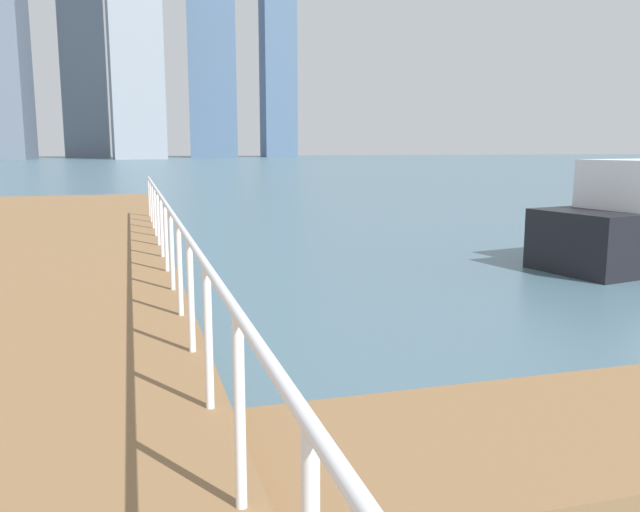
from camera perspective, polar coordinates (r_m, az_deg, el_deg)
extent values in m
plane|color=#476675|center=(17.72, -4.21, 2.13)|extent=(300.00, 300.00, 0.00)
cylinder|color=white|center=(3.47, -7.03, -13.41)|extent=(0.06, 0.06, 1.05)
cylinder|color=white|center=(4.76, -9.72, -7.08)|extent=(0.06, 0.06, 1.05)
cylinder|color=white|center=(6.09, -11.21, -3.46)|extent=(0.06, 0.06, 1.05)
cylinder|color=white|center=(7.43, -12.16, -1.14)|extent=(0.06, 0.06, 1.05)
cylinder|color=white|center=(8.78, -12.81, 0.46)|extent=(0.06, 0.06, 1.05)
cylinder|color=white|center=(10.15, -13.29, 1.63)|extent=(0.06, 0.06, 1.05)
cylinder|color=white|center=(11.51, -13.66, 2.53)|extent=(0.06, 0.06, 1.05)
cylinder|color=white|center=(12.88, -13.95, 3.24)|extent=(0.06, 0.06, 1.05)
cylinder|color=white|center=(14.25, -14.19, 3.81)|extent=(0.06, 0.06, 1.05)
cylinder|color=white|center=(15.62, -14.38, 4.28)|extent=(0.06, 0.06, 1.05)
cylinder|color=white|center=(16.99, -14.54, 4.67)|extent=(0.06, 0.06, 1.05)
cylinder|color=white|center=(18.36, -14.68, 5.01)|extent=(0.06, 0.06, 1.05)
cylinder|color=white|center=(5.99, -11.37, 1.44)|extent=(0.06, 24.78, 0.06)
cube|color=gray|center=(147.64, -19.99, 15.08)|extent=(9.25, 7.11, 35.95)
cube|color=slate|center=(148.48, -9.59, 19.59)|extent=(10.94, 14.61, 57.08)
cube|color=slate|center=(151.66, -3.75, 19.81)|extent=(7.30, 9.14, 58.76)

